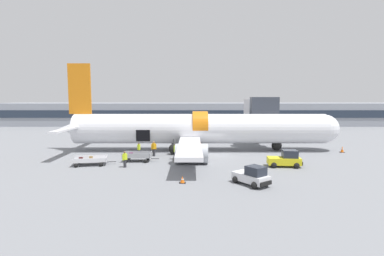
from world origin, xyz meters
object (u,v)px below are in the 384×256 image
object	(u,v)px
baggage_tug_lead	(286,160)
ground_crew_loader_b	(125,159)
ground_crew_supervisor	(139,149)
baggage_tug_mid	(252,177)
ground_crew_loader_a	(154,148)
baggage_cart_loading	(138,157)
ground_crew_driver	(176,151)
baggage_cart_queued	(91,161)
airplane	(197,129)

from	to	relation	value
baggage_tug_lead	ground_crew_loader_b	size ratio (longest dim) A/B	2.11
baggage_tug_lead	ground_crew_supervisor	distance (m)	16.39
baggage_tug_mid	ground_crew_loader_a	world-z (taller)	ground_crew_loader_a
baggage_cart_loading	ground_crew_loader_a	xyz separation A→B (m)	(1.41, 2.81, 0.44)
ground_crew_loader_b	ground_crew_driver	xyz separation A→B (m)	(4.77, 3.83, 0.09)
baggage_tug_mid	ground_crew_supervisor	distance (m)	15.88
baggage_tug_mid	baggage_cart_loading	distance (m)	13.73
ground_crew_supervisor	ground_crew_driver	bearing A→B (deg)	-21.95
ground_crew_loader_b	ground_crew_supervisor	distance (m)	5.61
baggage_cart_loading	baggage_cart_queued	size ratio (longest dim) A/B	0.90
airplane	baggage_tug_lead	xyz separation A→B (m)	(8.69, -9.07, -2.05)
ground_crew_loader_b	airplane	bearing A→B (deg)	52.43
ground_crew_driver	ground_crew_loader_a	bearing A→B (deg)	145.79
baggage_cart_queued	ground_crew_loader_a	xyz separation A→B (m)	(5.88, 4.56, 0.51)
baggage_cart_loading	ground_crew_driver	world-z (taller)	ground_crew_driver
baggage_tug_lead	ground_crew_driver	world-z (taller)	ground_crew_driver
ground_crew_driver	ground_crew_supervisor	bearing A→B (deg)	158.05
ground_crew_driver	airplane	bearing A→B (deg)	66.31
baggage_tug_mid	baggage_tug_lead	bearing A→B (deg)	53.62
ground_crew_loader_a	ground_crew_loader_b	world-z (taller)	ground_crew_loader_a
ground_crew_loader_a	ground_crew_supervisor	distance (m)	1.75
baggage_tug_lead	ground_crew_loader_b	distance (m)	15.90
baggage_tug_mid	airplane	bearing A→B (deg)	105.13
baggage_cart_queued	ground_crew_loader_b	world-z (taller)	ground_crew_loader_b
airplane	ground_crew_supervisor	xyz separation A→B (m)	(-6.81, -3.76, -1.93)
ground_crew_loader_b	baggage_cart_queued	bearing A→B (deg)	164.04
baggage_cart_queued	ground_crew_loader_b	size ratio (longest dim) A/B	2.72
airplane	ground_crew_loader_a	distance (m)	6.55
baggage_tug_lead	baggage_cart_queued	bearing A→B (deg)	177.73
baggage_tug_mid	baggage_cart_loading	size ratio (longest dim) A/B	0.83
baggage_tug_mid	ground_crew_loader_b	world-z (taller)	ground_crew_loader_b
baggage_tug_mid	baggage_cart_loading	xyz separation A→B (m)	(-10.60, 8.72, -0.18)
baggage_cart_queued	ground_crew_loader_b	distance (m)	3.91
airplane	baggage_tug_mid	size ratio (longest dim) A/B	11.13
baggage_cart_queued	ground_crew_supervisor	size ratio (longest dim) A/B	2.74
ground_crew_supervisor	baggage_tug_lead	bearing A→B (deg)	-18.90
baggage_tug_mid	ground_crew_loader_a	size ratio (longest dim) A/B	1.83
baggage_tug_mid	ground_crew_driver	distance (m)	11.74
ground_crew_loader_b	ground_crew_supervisor	size ratio (longest dim) A/B	1.00
ground_crew_loader_b	ground_crew_loader_a	bearing A→B (deg)	69.19
ground_crew_loader_a	ground_crew_driver	bearing A→B (deg)	-34.21
ground_crew_loader_a	ground_crew_loader_b	bearing A→B (deg)	-110.81
airplane	ground_crew_supervisor	bearing A→B (deg)	-151.12
baggage_cart_queued	baggage_tug_lead	bearing A→B (deg)	-2.27
airplane	ground_crew_driver	distance (m)	6.31
baggage_cart_loading	ground_crew_loader_a	size ratio (longest dim) A/B	2.21
baggage_cart_queued	ground_crew_driver	bearing A→B (deg)	17.98
baggage_cart_loading	ground_crew_loader_b	distance (m)	2.93
airplane	baggage_tug_mid	world-z (taller)	airplane
ground_crew_loader_b	ground_crew_supervisor	xyz separation A→B (m)	(0.39, 5.60, -0.00)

